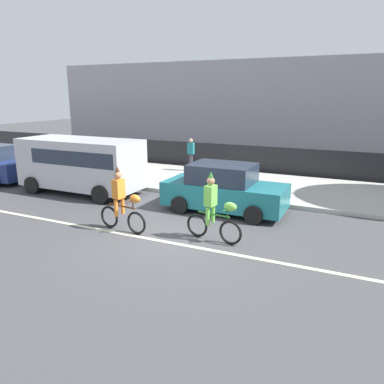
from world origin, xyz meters
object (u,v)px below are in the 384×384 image
object	(u,v)px
parade_cyclist_orange	(122,203)
parked_van_silver	(82,162)
parade_cyclist_lime	(214,211)
parked_car_teal	(224,189)
pedestrian_onlooker	(191,154)

from	to	relation	value
parade_cyclist_orange	parked_van_silver	xyz separation A→B (m)	(-4.01, 2.97, 0.44)
parade_cyclist_lime	parked_car_teal	xyz separation A→B (m)	(-0.69, 2.62, -0.06)
parked_van_silver	parked_car_teal	distance (m)	6.04
parade_cyclist_orange	pedestrian_onlooker	size ratio (longest dim) A/B	1.19
parade_cyclist_lime	parked_van_silver	size ratio (longest dim) A/B	0.38
parked_car_teal	parade_cyclist_orange	bearing A→B (deg)	-123.41
parade_cyclist_lime	pedestrian_onlooker	distance (m)	8.98
parade_cyclist_orange	pedestrian_onlooker	distance (m)	8.43
parked_van_silver	pedestrian_onlooker	bearing A→B (deg)	66.41
parked_van_silver	pedestrian_onlooker	xyz separation A→B (m)	(2.31, 5.28, -0.27)
parade_cyclist_orange	parked_van_silver	distance (m)	5.01
pedestrian_onlooker	parade_cyclist_orange	bearing A→B (deg)	-78.33
parked_van_silver	pedestrian_onlooker	world-z (taller)	parked_van_silver
parade_cyclist_lime	pedestrian_onlooker	size ratio (longest dim) A/B	1.19
parked_van_silver	parked_car_teal	xyz separation A→B (m)	(6.02, 0.07, -0.50)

